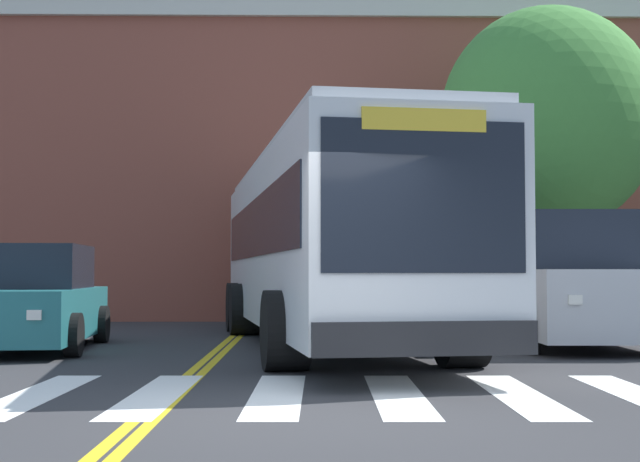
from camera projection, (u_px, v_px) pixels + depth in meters
name	position (u px, v px, depth m)	size (l,w,h in m)	color
ground_plane	(319.00, 415.00, 7.84)	(120.00, 120.00, 0.00)	#303033
crosswalk	(277.00, 394.00, 9.14)	(15.44, 3.59, 0.01)	white
lane_line_yellow_inner	(250.00, 321.00, 23.11)	(0.12, 36.00, 0.01)	gold
lane_line_yellow_outer	(257.00, 321.00, 23.11)	(0.12, 36.00, 0.01)	gold
city_bus	(325.00, 243.00, 15.42)	(4.27, 12.63, 3.24)	white
car_teal_near_lane	(32.00, 302.00, 14.53)	(2.33, 4.60, 1.71)	#236B70
car_silver_far_lane	(568.00, 284.00, 15.26)	(2.32, 4.97, 2.24)	#B7BABF
street_tree_curbside_large	(549.00, 121.00, 19.51)	(6.21, 6.01, 7.08)	brown
building_facade	(367.00, 171.00, 26.68)	(33.73, 7.76, 8.57)	brown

